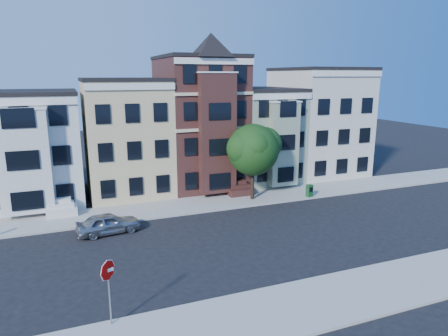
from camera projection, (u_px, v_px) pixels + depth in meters
name	position (u px, v px, depth m)	size (l,w,h in m)	color
ground	(267.00, 237.00, 26.61)	(120.00, 120.00, 0.00)	black
far_sidewalk	(224.00, 201.00, 33.85)	(60.00, 4.00, 0.15)	#9E9B93
near_sidewalk	(344.00, 296.00, 19.34)	(60.00, 4.00, 0.15)	#9E9B93
house_white	(29.00, 149.00, 33.42)	(8.00, 9.00, 9.00)	silver
house_yellow	(126.00, 138.00, 36.15)	(7.00, 9.00, 10.00)	#D2BD89
house_brown	(199.00, 123.00, 38.41)	(7.00, 9.00, 12.00)	#3F201B
house_green	(260.00, 135.00, 41.05)	(6.00, 9.00, 9.00)	gray
house_cream	(318.00, 123.00, 43.31)	(8.00, 9.00, 11.00)	beige
street_tree	(253.00, 153.00, 33.40)	(6.85, 6.85, 7.97)	#22481B
parked_car	(108.00, 223.00, 27.04)	(1.69, 4.19, 1.43)	#9D9EA5
newspaper_box	(309.00, 191.00, 34.78)	(0.49, 0.43, 1.08)	#1B5627
stop_sign	(109.00, 288.00, 16.67)	(0.92, 0.13, 3.33)	#C30200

